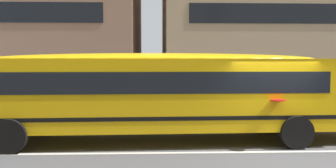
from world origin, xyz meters
The scene contains 5 objects.
ground_plane centered at (0.00, 0.00, 0.00)m, with size 400.00×400.00×0.00m, color #4C4C4F.
sidewalk_far centered at (0.00, 8.37, 0.01)m, with size 120.00×3.00×0.01m, color gray.
lane_centreline centered at (0.00, 0.00, 0.00)m, with size 110.00×0.16×0.01m, color silver.
school_bus centered at (-3.15, 1.40, 1.64)m, with size 12.38×2.94×2.75m.
apartment_block_far_centre centered at (4.93, 16.02, 6.65)m, with size 15.40×12.36×13.30m.
Camera 1 is at (-3.39, -9.37, 2.53)m, focal length 37.21 mm.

